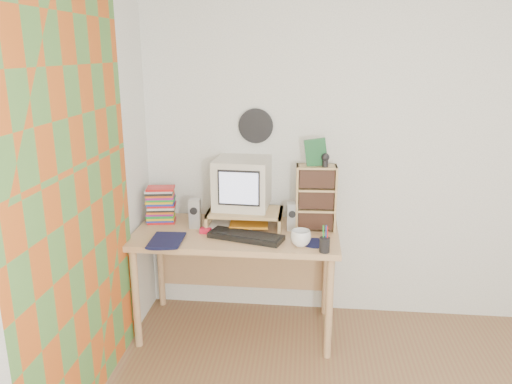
% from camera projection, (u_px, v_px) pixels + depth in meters
% --- Properties ---
extents(back_wall, '(3.50, 0.00, 3.50)m').
position_uv_depth(back_wall, '(386.00, 153.00, 3.55)').
color(back_wall, white).
rests_on(back_wall, floor).
extents(left_wall, '(0.00, 3.50, 3.50)m').
position_uv_depth(left_wall, '(14.00, 227.00, 2.05)').
color(left_wall, white).
rests_on(left_wall, floor).
extents(curtain, '(0.00, 2.20, 2.20)m').
position_uv_depth(curtain, '(78.00, 214.00, 2.53)').
color(curtain, '#C1551B').
rests_on(curtain, left_wall).
extents(wall_disc, '(0.25, 0.02, 0.25)m').
position_uv_depth(wall_disc, '(256.00, 126.00, 3.57)').
color(wall_disc, black).
rests_on(wall_disc, back_wall).
extents(desk, '(1.40, 0.70, 0.75)m').
position_uv_depth(desk, '(238.00, 246.00, 3.53)').
color(desk, tan).
rests_on(desk, floor).
extents(monitor_riser, '(0.52, 0.30, 0.12)m').
position_uv_depth(monitor_riser, '(245.00, 214.00, 3.50)').
color(monitor_riser, tan).
rests_on(monitor_riser, desk).
extents(crt_monitor, '(0.39, 0.39, 0.35)m').
position_uv_depth(crt_monitor, '(241.00, 184.00, 3.50)').
color(crt_monitor, beige).
rests_on(crt_monitor, monitor_riser).
extents(speaker_left, '(0.08, 0.08, 0.21)m').
position_uv_depth(speaker_left, '(195.00, 213.00, 3.49)').
color(speaker_left, '#AFB0B4').
rests_on(speaker_left, desk).
extents(speaker_right, '(0.08, 0.08, 0.19)m').
position_uv_depth(speaker_right, '(292.00, 216.00, 3.44)').
color(speaker_right, '#AFB0B4').
rests_on(speaker_right, desk).
extents(keyboard, '(0.52, 0.30, 0.03)m').
position_uv_depth(keyboard, '(246.00, 236.00, 3.30)').
color(keyboard, black).
rests_on(keyboard, desk).
extents(dvd_stack, '(0.21, 0.17, 0.28)m').
position_uv_depth(dvd_stack, '(161.00, 204.00, 3.59)').
color(dvd_stack, brown).
rests_on(dvd_stack, desk).
extents(cd_rack, '(0.28, 0.16, 0.45)m').
position_uv_depth(cd_rack, '(316.00, 198.00, 3.42)').
color(cd_rack, tan).
rests_on(cd_rack, desk).
extents(mug, '(0.16, 0.16, 0.10)m').
position_uv_depth(mug, '(301.00, 238.00, 3.17)').
color(mug, white).
rests_on(mug, desk).
extents(diary, '(0.26, 0.20, 0.05)m').
position_uv_depth(diary, '(151.00, 238.00, 3.24)').
color(diary, '#0E1034').
rests_on(diary, desk).
extents(mousepad, '(0.22, 0.22, 0.00)m').
position_uv_depth(mousepad, '(315.00, 243.00, 3.22)').
color(mousepad, '#0F1334').
rests_on(mousepad, desk).
extents(pen_cup, '(0.07, 0.07, 0.13)m').
position_uv_depth(pen_cup, '(325.00, 242.00, 3.07)').
color(pen_cup, black).
rests_on(pen_cup, desk).
extents(papers, '(0.32, 0.24, 0.04)m').
position_uv_depth(papers, '(238.00, 224.00, 3.52)').
color(papers, white).
rests_on(papers, desk).
extents(red_box, '(0.08, 0.06, 0.04)m').
position_uv_depth(red_box, '(206.00, 231.00, 3.40)').
color(red_box, red).
rests_on(red_box, desk).
extents(game_box, '(0.14, 0.05, 0.18)m').
position_uv_depth(game_box, '(316.00, 152.00, 3.33)').
color(game_box, '#164F26').
rests_on(game_box, cd_rack).
extents(webcam, '(0.06, 0.06, 0.09)m').
position_uv_depth(webcam, '(325.00, 160.00, 3.31)').
color(webcam, black).
rests_on(webcam, cd_rack).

